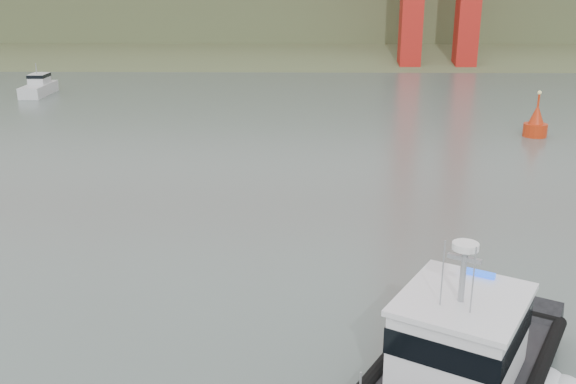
{
  "coord_description": "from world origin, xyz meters",
  "views": [
    {
      "loc": [
        2.15,
        -19.82,
        11.96
      ],
      "look_at": [
        1.62,
        9.45,
        2.4
      ],
      "focal_mm": 40.0,
      "sensor_mm": 36.0,
      "label": 1
    }
  ],
  "objects": [
    {
      "name": "ground",
      "position": [
        0.0,
        0.0,
        0.0
      ],
      "size": [
        400.0,
        400.0,
        0.0
      ],
      "primitive_type": "plane",
      "color": "#4B5953",
      "rests_on": "ground"
    },
    {
      "name": "headlands",
      "position": [
        0.0,
        125.5,
        7.05
      ],
      "size": [
        500.0,
        105.36,
        27.12
      ],
      "color": "#44512E",
      "rests_on": "ground"
    },
    {
      "name": "patrol_boat",
      "position": [
        6.62,
        -3.86,
        1.38
      ],
      "size": [
        9.28,
        11.87,
        5.51
      ],
      "rotation": [
        0.0,
        0.0,
        -0.53
      ],
      "color": "black",
      "rests_on": "ground"
    },
    {
      "name": "motorboat",
      "position": [
        -27.12,
        51.62,
        0.91
      ],
      "size": [
        2.34,
        6.64,
        3.63
      ],
      "rotation": [
        0.0,
        0.0,
        0.02
      ],
      "color": "silver",
      "rests_on": "ground"
    },
    {
      "name": "nav_buoy",
      "position": [
        21.42,
        31.88,
        1.04
      ],
      "size": [
        1.9,
        1.9,
        3.97
      ],
      "color": "#B32A0C",
      "rests_on": "ground"
    }
  ]
}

